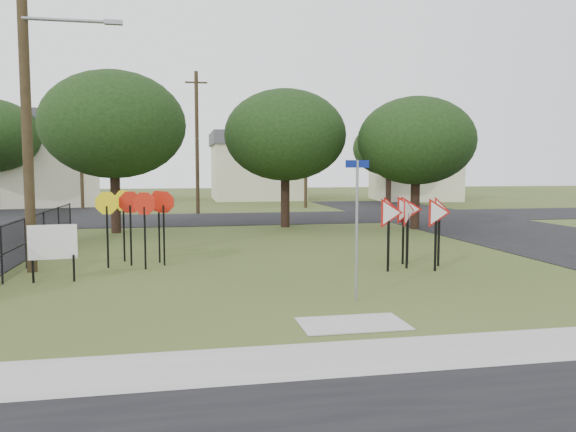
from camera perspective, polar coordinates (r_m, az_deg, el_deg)
The scene contains 22 objects.
ground at distance 13.06m, azimuth 3.38°, elevation -8.11°, with size 140.00×140.00×0.00m, color #394A1B.
sidewalk at distance 9.20m, azimuth 10.08°, elevation -13.75°, with size 30.00×1.60×0.02m, color #9A9B92.
planting_strip at distance 8.16m, azimuth 13.24°, elevation -16.29°, with size 30.00×0.80×0.02m, color #394A1B.
street_right at distance 27.15m, azimuth 23.06°, elevation -1.68°, with size 8.00×50.00×0.02m, color black.
street_far at distance 32.61m, azimuth -5.38°, elevation -0.26°, with size 60.00×8.00×0.02m, color black.
curb_pad at distance 10.82m, azimuth 6.60°, elevation -10.84°, with size 2.00×1.20×0.02m, color #9A9B92.
street_name_sign at distance 12.42m, azimuth 7.00°, elevation -0.51°, with size 0.61×0.25×3.11m.
stop_sign_cluster at distance 17.43m, azimuth -15.00°, elevation 0.64°, with size 2.30×1.90×2.26m.
yield_sign_cluster at distance 16.92m, azimuth 12.32°, elevation 0.20°, with size 2.68×1.53×2.14m.
info_board at distance 15.63m, azimuth -22.79°, elevation -2.64°, with size 1.19×0.17×1.49m.
utility_pole_main at distance 17.45m, azimuth -24.94°, elevation 11.93°, with size 3.55×0.33×10.00m.
far_pole_a at distance 36.38m, azimuth -9.23°, elevation 7.47°, with size 1.40×0.24×9.00m.
far_pole_b at distance 41.38m, azimuth 1.82°, elevation 6.86°, with size 1.40×0.24×8.50m.
far_pole_c at distance 42.90m, azimuth -20.31°, elevation 6.83°, with size 1.40×0.24×9.00m.
fence_run at distance 19.21m, azimuth -24.26°, elevation -1.97°, with size 0.05×11.55×1.50m.
house_left at distance 47.58m, azimuth -24.28°, elevation 5.34°, with size 10.58×8.88×7.20m.
house_mid at distance 52.81m, azimuth -3.22°, elevation 5.13°, with size 8.40×8.40×6.20m.
house_right at distance 52.76m, azimuth 12.71°, elevation 5.57°, with size 8.30×8.30×7.20m.
tree_near_left at distance 26.54m, azimuth -17.30°, elevation 8.83°, with size 6.40×6.40×7.27m.
tree_near_mid at distance 27.85m, azimuth -0.29°, elevation 8.21°, with size 6.00×6.00×6.80m.
tree_near_right at distance 27.71m, azimuth 12.90°, elevation 7.45°, with size 5.60×5.60×6.33m.
tree_far_right at distance 47.56m, azimuth 10.23°, elevation 6.77°, with size 6.00×6.00×6.80m.
Camera 1 is at (-3.18, -12.32, 2.94)m, focal length 35.00 mm.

